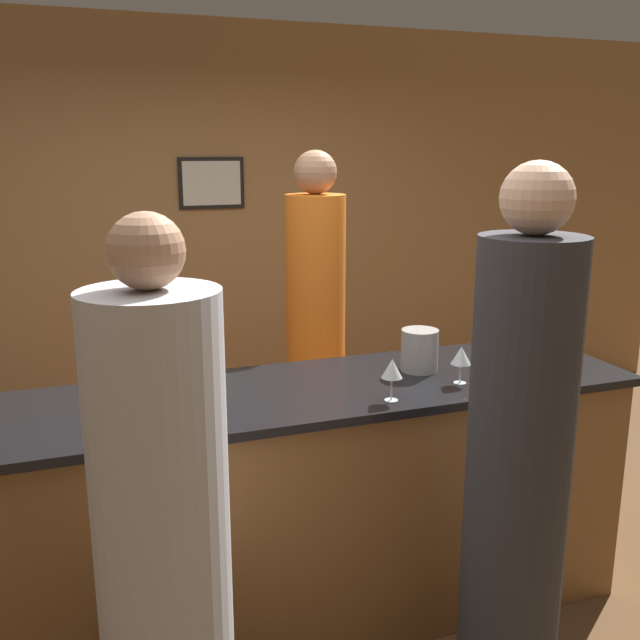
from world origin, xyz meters
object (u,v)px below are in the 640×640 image
at_px(guest_0, 164,559).
at_px(guest_1, 517,477).
at_px(wine_bottle_0, 539,357).
at_px(ice_bucket, 420,350).
at_px(bartender, 316,351).

height_order(guest_0, guest_1, guest_1).
xyz_separation_m(guest_1, wine_bottle_0, (0.39, 0.44, 0.25)).
xyz_separation_m(guest_0, ice_bucket, (1.21, 0.77, 0.29)).
bearing_deg(bartender, guest_0, 57.06).
bearing_deg(wine_bottle_0, guest_1, -131.48).
distance_m(guest_0, guest_1, 1.17).
height_order(bartender, guest_1, bartender).
bearing_deg(bartender, guest_1, 95.69).
height_order(guest_1, wine_bottle_0, guest_1).
bearing_deg(bartender, ice_bucket, 103.99).
xyz_separation_m(wine_bottle_0, ice_bucket, (-0.35, 0.35, -0.03)).
distance_m(bartender, wine_bottle_0, 1.28).
bearing_deg(guest_0, bartender, 57.06).
bearing_deg(ice_bucket, guest_1, -92.83).
relative_size(wine_bottle_0, ice_bucket, 1.68).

